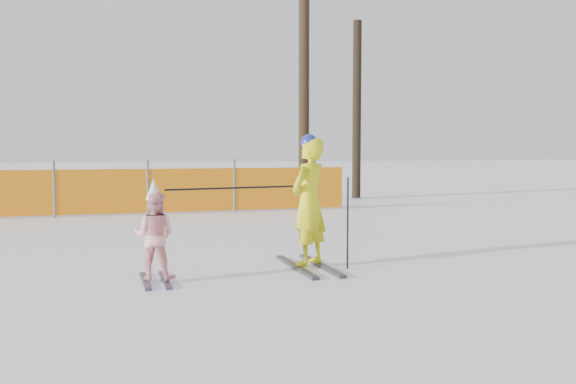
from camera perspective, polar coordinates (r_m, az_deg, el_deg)
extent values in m
plane|color=white|center=(7.36, 1.12, -8.05)|extent=(120.00, 120.00, 0.00)
cube|color=black|center=(8.19, 0.72, -6.67)|extent=(0.09, 1.56, 0.04)
cube|color=black|center=(8.30, 2.98, -6.53)|extent=(0.09, 1.56, 0.04)
imported|color=yellow|center=(8.13, 1.87, -0.84)|extent=(0.70, 0.68, 1.62)
sphere|color=navy|center=(8.11, 1.88, 4.42)|extent=(0.21, 0.21, 0.21)
cube|color=black|center=(7.54, -12.57, -7.74)|extent=(0.09, 0.95, 0.03)
cube|color=black|center=(7.56, -10.89, -7.68)|extent=(0.09, 0.95, 0.03)
imported|color=#FFA6AC|center=(7.46, -11.79, -3.84)|extent=(0.59, 0.53, 1.00)
cone|color=silver|center=(7.41, -11.84, 0.25)|extent=(0.19, 0.19, 0.24)
cylinder|color=black|center=(8.13, 5.32, -2.76)|extent=(0.02, 0.02, 1.16)
cylinder|color=black|center=(7.71, -4.67, 0.36)|extent=(1.72, 0.30, 0.02)
cylinder|color=#595960|center=(14.87, -20.06, 0.24)|extent=(0.06, 0.06, 1.25)
cylinder|color=#595960|center=(14.88, -12.35, 0.39)|extent=(0.06, 0.06, 1.25)
cylinder|color=#595960|center=(15.16, -4.79, 0.54)|extent=(0.06, 0.06, 1.25)
cylinder|color=#595960|center=(15.69, 2.37, 0.67)|extent=(0.06, 0.06, 1.25)
cylinder|color=black|center=(18.27, 1.43, 9.26)|extent=(0.30, 0.30, 6.42)
cylinder|color=black|center=(19.57, 6.14, 7.26)|extent=(0.26, 0.26, 5.32)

